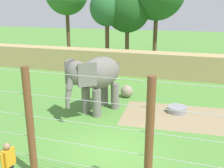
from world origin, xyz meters
TOP-DOWN VIEW (x-y plane):
  - ground_plane at (0.00, 0.00)m, footprint 120.00×120.00m
  - dirt_patch at (2.62, 4.41)m, footprint 6.45×4.13m
  - embankment_wall at (0.00, 12.90)m, footprint 36.00×1.80m
  - elephant at (-1.94, 3.70)m, footprint 2.68×4.06m
  - enrichment_ball at (-0.98, 6.75)m, footprint 0.81×0.81m
  - cable_fence at (0.02, -2.47)m, footprint 12.78×0.26m
  - zookeeper at (-2.28, -3.39)m, footprint 0.28×0.59m
  - water_tub at (2.43, 5.05)m, footprint 1.10×1.10m
  - tree_far_left at (-4.11, 18.87)m, footprint 4.87×4.87m
  - tree_right_of_centre at (-6.08, 17.86)m, footprint 3.64×3.64m

SIDE VIEW (x-z plane):
  - ground_plane at x=0.00m, z-range 0.00..0.00m
  - dirt_patch at x=2.62m, z-range 0.00..0.01m
  - water_tub at x=2.43m, z-range 0.01..0.36m
  - enrichment_ball at x=-0.98m, z-range 0.00..0.81m
  - zookeeper at x=-2.28m, z-range 0.09..1.76m
  - embankment_wall at x=0.00m, z-range 0.00..2.07m
  - cable_fence at x=0.02m, z-range 0.01..3.98m
  - elephant at x=-1.94m, z-range 0.52..3.72m
  - tree_far_left at x=-4.11m, z-range 1.53..9.74m
  - tree_right_of_centre at x=-6.08m, z-range 1.84..9.47m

